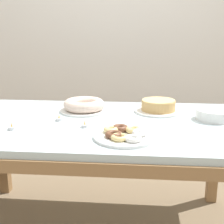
# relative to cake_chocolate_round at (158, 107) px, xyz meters

# --- Properties ---
(wall_back) EXTENTS (8.00, 0.10, 2.60)m
(wall_back) POSITION_rel_cake_chocolate_round_xyz_m (-0.36, 1.49, 0.54)
(wall_back) COLOR white
(wall_back) RESTS_ON ground
(dining_table) EXTENTS (1.70, 1.02, 0.73)m
(dining_table) POSITION_rel_cake_chocolate_round_xyz_m (-0.36, -0.23, -0.12)
(dining_table) COLOR silver
(dining_table) RESTS_ON ground
(cake_chocolate_round) EXTENTS (0.30, 0.30, 0.08)m
(cake_chocolate_round) POSITION_rel_cake_chocolate_round_xyz_m (0.00, 0.00, 0.00)
(cake_chocolate_round) COLOR white
(cake_chocolate_round) RESTS_ON dining_table
(cake_golden_bundt) EXTENTS (0.31, 0.31, 0.08)m
(cake_golden_bundt) POSITION_rel_cake_chocolate_round_xyz_m (-0.47, -0.03, 0.00)
(cake_golden_bundt) COLOR white
(cake_golden_bundt) RESTS_ON dining_table
(pastry_platter) EXTENTS (0.30, 0.30, 0.04)m
(pastry_platter) POSITION_rel_cake_chocolate_round_xyz_m (-0.19, -0.51, -0.02)
(pastry_platter) COLOR white
(pastry_platter) RESTS_ON dining_table
(plate_stack) EXTENTS (0.21, 0.21, 0.06)m
(plate_stack) POSITION_rel_cake_chocolate_round_xyz_m (0.31, -0.15, -0.01)
(plate_stack) COLOR white
(plate_stack) RESTS_ON dining_table
(tealight_near_cakes) EXTENTS (0.04, 0.04, 0.04)m
(tealight_near_cakes) POSITION_rel_cake_chocolate_round_xyz_m (-0.78, -0.43, -0.02)
(tealight_near_cakes) COLOR silver
(tealight_near_cakes) RESTS_ON dining_table
(tealight_right_edge) EXTENTS (0.04, 0.04, 0.04)m
(tealight_right_edge) POSITION_rel_cake_chocolate_round_xyz_m (-0.41, -0.36, -0.02)
(tealight_right_edge) COLOR silver
(tealight_right_edge) RESTS_ON dining_table
(tealight_centre) EXTENTS (0.04, 0.04, 0.04)m
(tealight_centre) POSITION_rel_cake_chocolate_round_xyz_m (-0.57, -0.25, -0.02)
(tealight_centre) COLOR silver
(tealight_centre) RESTS_ON dining_table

